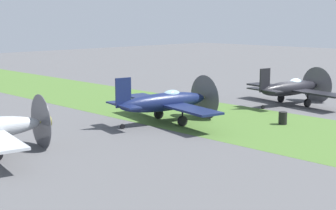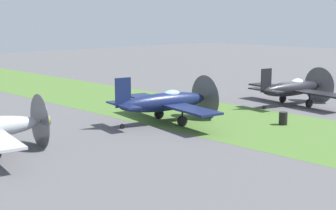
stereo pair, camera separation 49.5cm
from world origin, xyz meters
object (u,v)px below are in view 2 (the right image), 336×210
(airplane_lead, at_px, (293,88))
(ground_crew_mechanic, at_px, (204,91))
(airplane_wingman, at_px, (166,102))
(fuel_drum, at_px, (283,118))

(airplane_lead, height_order, ground_crew_mechanic, airplane_lead)
(airplane_wingman, height_order, fuel_drum, airplane_wingman)
(ground_crew_mechanic, relative_size, fuel_drum, 1.92)
(airplane_lead, distance_m, ground_crew_mechanic, 7.88)
(fuel_drum, bearing_deg, ground_crew_mechanic, 160.99)
(airplane_wingman, bearing_deg, fuel_drum, 52.59)
(airplane_lead, relative_size, fuel_drum, 11.09)
(airplane_lead, distance_m, fuel_drum, 8.45)
(airplane_wingman, distance_m, ground_crew_mechanic, 10.23)
(airplane_lead, bearing_deg, airplane_wingman, -90.54)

